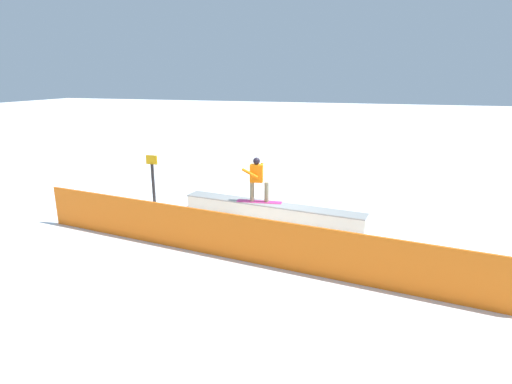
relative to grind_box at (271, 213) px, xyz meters
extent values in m
plane|color=white|center=(0.00, 0.00, -0.26)|extent=(120.00, 120.00, 0.00)
cube|color=white|center=(0.00, 0.00, 0.01)|extent=(5.97, 1.33, 0.54)
cube|color=white|center=(0.00, 0.00, -0.13)|extent=(5.98, 1.34, 0.13)
cube|color=#949896|center=(0.00, 0.00, 0.29)|extent=(5.98, 1.39, 0.04)
cube|color=#CB2C7F|center=(0.42, -0.06, 0.32)|extent=(1.46, 0.46, 0.01)
cylinder|color=gray|center=(0.65, -0.03, 0.65)|extent=(0.16, 0.16, 0.64)
cylinder|color=gray|center=(0.19, -0.08, 0.65)|extent=(0.16, 0.16, 0.64)
cube|color=orange|center=(0.51, -0.04, 1.25)|extent=(0.43, 0.29, 0.57)
sphere|color=black|center=(0.51, -0.04, 1.64)|extent=(0.22, 0.22, 0.22)
cylinder|color=orange|center=(0.66, 0.14, 1.28)|extent=(0.54, 0.16, 0.33)
cylinder|color=orange|center=(0.43, -0.22, 1.28)|extent=(0.20, 0.11, 0.56)
cube|color=orange|center=(0.00, 3.04, 0.33)|extent=(12.60, 1.72, 1.19)
cylinder|color=#262628|center=(3.95, 0.40, 0.58)|extent=(0.10, 0.10, 1.67)
cube|color=yellow|center=(3.95, 0.40, 1.56)|extent=(0.40, 0.04, 0.30)
camera|label=1|loc=(-3.20, 11.96, 4.20)|focal=28.87mm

